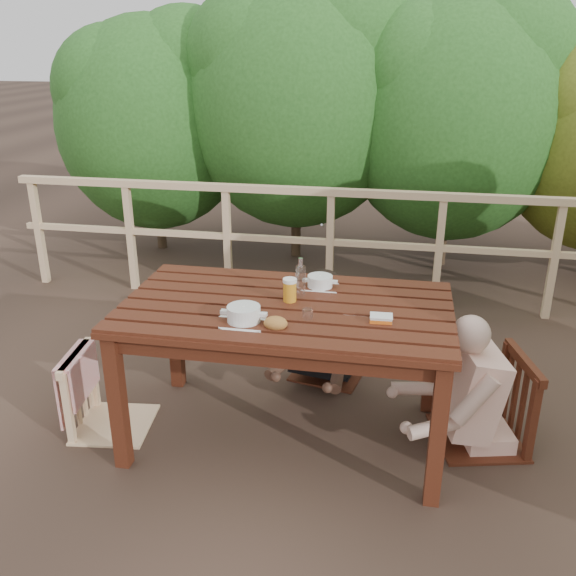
% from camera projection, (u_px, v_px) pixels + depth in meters
% --- Properties ---
extents(ground, '(60.00, 60.00, 0.00)m').
position_uv_depth(ground, '(286.00, 434.00, 3.61)').
color(ground, '#453226').
rests_on(ground, ground).
extents(table, '(1.75, 0.99, 0.81)m').
position_uv_depth(table, '(286.00, 373.00, 3.46)').
color(table, '#3A180D').
rests_on(table, ground).
extents(chair_left, '(0.49, 0.49, 0.89)m').
position_uv_depth(chair_left, '(108.00, 359.00, 3.53)').
color(chair_left, '#D8B185').
rests_on(chair_left, ground).
extents(chair_far, '(0.54, 0.54, 0.92)m').
position_uv_depth(chair_far, '(331.00, 312.00, 4.11)').
color(chair_far, '#3A180D').
rests_on(chair_far, ground).
extents(chair_right, '(0.59, 0.59, 0.98)m').
position_uv_depth(chair_right, '(487.00, 364.00, 3.39)').
color(chair_right, '#3A180D').
rests_on(chair_right, ground).
extents(woman, '(0.60, 0.69, 1.21)m').
position_uv_depth(woman, '(332.00, 290.00, 4.08)').
color(woman, black).
rests_on(woman, ground).
extents(diner_right, '(0.74, 0.65, 1.28)m').
position_uv_depth(diner_right, '(496.00, 340.00, 3.33)').
color(diner_right, beige).
rests_on(diner_right, ground).
extents(railing, '(5.60, 0.10, 1.01)m').
position_uv_depth(railing, '(330.00, 247.00, 5.25)').
color(railing, '#D8B185').
rests_on(railing, ground).
extents(hedge_row, '(6.60, 1.60, 3.80)m').
position_uv_depth(hedge_row, '(392.00, 67.00, 5.76)').
color(hedge_row, '#24521C').
rests_on(hedge_row, ground).
extents(soup_near, '(0.28, 0.28, 0.09)m').
position_uv_depth(soup_near, '(244.00, 315.00, 3.10)').
color(soup_near, white).
rests_on(soup_near, table).
extents(soup_far, '(0.24, 0.24, 0.08)m').
position_uv_depth(soup_far, '(320.00, 282.00, 3.53)').
color(soup_far, silver).
rests_on(soup_far, table).
extents(bread_roll, '(0.12, 0.09, 0.07)m').
position_uv_depth(bread_roll, '(276.00, 323.00, 3.04)').
color(bread_roll, '#A56730').
rests_on(bread_roll, table).
extents(beer_glass, '(0.07, 0.07, 0.14)m').
position_uv_depth(beer_glass, '(290.00, 291.00, 3.32)').
color(beer_glass, orange).
rests_on(beer_glass, table).
extents(bottle, '(0.06, 0.06, 0.23)m').
position_uv_depth(bottle, '(300.00, 278.00, 3.39)').
color(bottle, silver).
rests_on(bottle, table).
extents(tumbler, '(0.06, 0.06, 0.07)m').
position_uv_depth(tumbler, '(308.00, 315.00, 3.13)').
color(tumbler, white).
rests_on(tumbler, table).
extents(butter_tub, '(0.12, 0.09, 0.05)m').
position_uv_depth(butter_tub, '(381.00, 320.00, 3.10)').
color(butter_tub, white).
rests_on(butter_tub, table).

